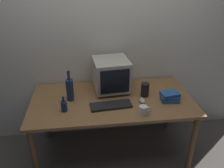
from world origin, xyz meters
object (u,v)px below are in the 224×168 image
at_px(computer_mouse, 142,101).
at_px(book_stack, 170,97).
at_px(crt_monitor, 111,75).
at_px(bottle_tall, 70,89).
at_px(mug, 143,110).
at_px(metal_canister, 145,90).
at_px(bottle_short, 64,106).
at_px(keyboard, 111,105).

height_order(computer_mouse, book_stack, book_stack).
relative_size(crt_monitor, bottle_tall, 1.21).
relative_size(book_stack, mug, 1.68).
height_order(book_stack, mug, book_stack).
relative_size(book_stack, metal_canister, 1.35).
distance_m(bottle_short, book_stack, 1.10).
height_order(bottle_tall, book_stack, bottle_tall).
distance_m(computer_mouse, bottle_tall, 0.77).
xyz_separation_m(keyboard, mug, (0.29, -0.18, 0.03)).
relative_size(crt_monitor, keyboard, 1.00).
relative_size(computer_mouse, bottle_short, 0.59).
height_order(crt_monitor, keyboard, crt_monitor).
distance_m(bottle_short, metal_canister, 0.88).
height_order(keyboard, mug, mug).
bearing_deg(bottle_short, computer_mouse, 4.79).
relative_size(bottle_tall, mug, 2.88).
height_order(keyboard, bottle_tall, bottle_tall).
height_order(bottle_tall, metal_canister, bottle_tall).
bearing_deg(keyboard, metal_canister, 18.18).
height_order(keyboard, metal_canister, metal_canister).
height_order(mug, metal_canister, metal_canister).
bearing_deg(keyboard, bottle_tall, 151.01).
bearing_deg(bottle_short, crt_monitor, 36.09).
distance_m(keyboard, computer_mouse, 0.34).
bearing_deg(metal_canister, bottle_tall, 179.05).
height_order(computer_mouse, mug, mug).
xyz_separation_m(crt_monitor, keyboard, (-0.04, -0.35, -0.18)).
height_order(keyboard, bottle_short, bottle_short).
bearing_deg(bottle_tall, metal_canister, -0.95).
relative_size(computer_mouse, bottle_tall, 0.29).
relative_size(bottle_short, metal_canister, 1.13).
height_order(bottle_short, mug, bottle_short).
relative_size(keyboard, mug, 3.50).
relative_size(keyboard, bottle_short, 2.49).
bearing_deg(bottle_tall, keyboard, -23.90).
bearing_deg(mug, bottle_short, 168.86).
xyz_separation_m(computer_mouse, book_stack, (0.30, -0.00, 0.03)).
xyz_separation_m(computer_mouse, bottle_short, (-0.80, -0.07, 0.04)).
bearing_deg(computer_mouse, metal_canister, 66.99).
bearing_deg(book_stack, metal_canister, 151.35).
height_order(crt_monitor, computer_mouse, crt_monitor).
height_order(keyboard, computer_mouse, computer_mouse).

